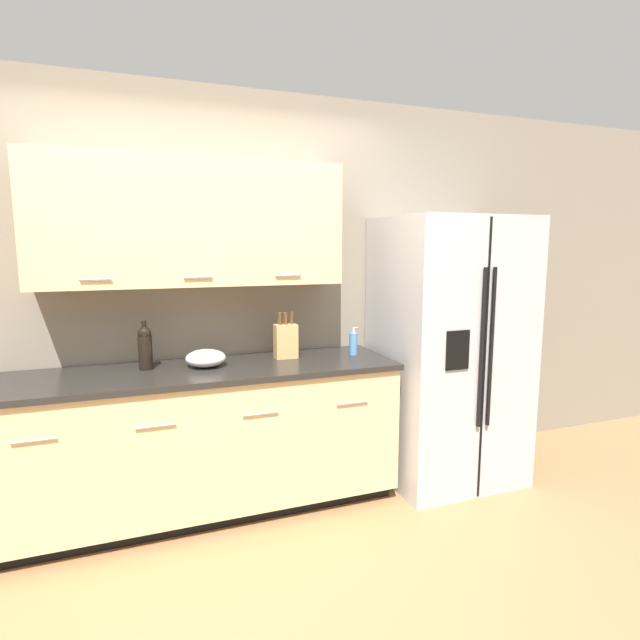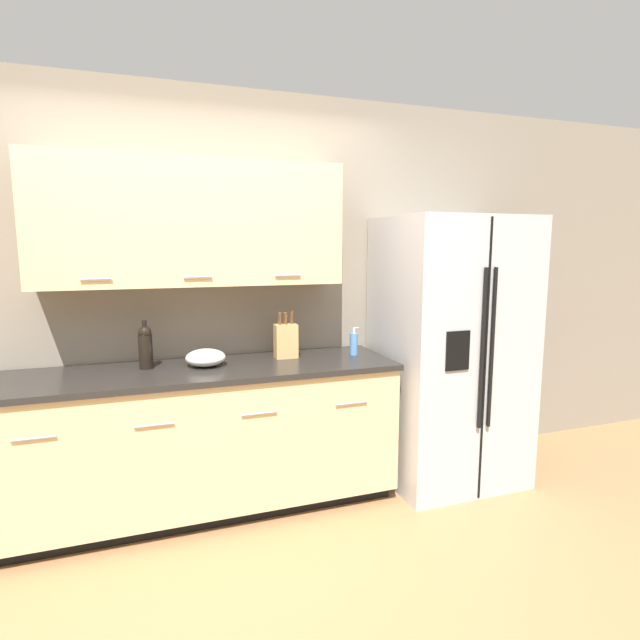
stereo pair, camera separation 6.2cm
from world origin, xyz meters
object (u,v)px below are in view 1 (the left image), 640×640
(knife_block, at_px, (286,340))
(wine_bottle, at_px, (145,347))
(mixing_bowl, at_px, (206,358))
(refrigerator, at_px, (448,350))
(soap_dispenser, at_px, (353,343))

(knife_block, height_order, wine_bottle, knife_block)
(wine_bottle, bearing_deg, knife_block, 0.63)
(mixing_bowl, bearing_deg, wine_bottle, 171.84)
(refrigerator, height_order, mixing_bowl, refrigerator)
(wine_bottle, bearing_deg, mixing_bowl, -8.16)
(soap_dispenser, height_order, mixing_bowl, soap_dispenser)
(refrigerator, xyz_separation_m, soap_dispenser, (-0.67, 0.11, 0.07))
(refrigerator, bearing_deg, knife_block, 171.28)
(refrigerator, distance_m, wine_bottle, 1.98)
(knife_block, bearing_deg, soap_dispenser, -8.17)
(refrigerator, bearing_deg, wine_bottle, 175.30)
(refrigerator, xyz_separation_m, knife_block, (-1.12, 0.17, 0.11))
(soap_dispenser, distance_m, mixing_bowl, 0.96)
(soap_dispenser, bearing_deg, refrigerator, -9.09)
(refrigerator, bearing_deg, soap_dispenser, 170.91)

